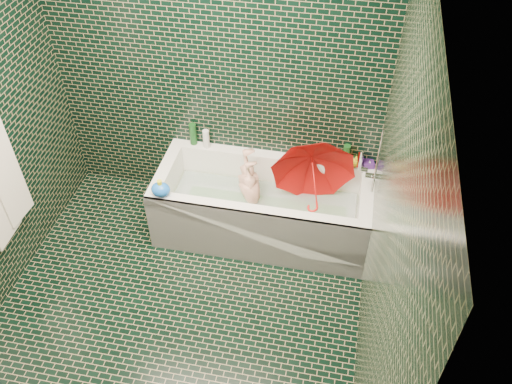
% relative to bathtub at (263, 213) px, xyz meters
% --- Properties ---
extents(floor, '(2.80, 2.80, 0.00)m').
position_rel_bathtub_xyz_m(floor, '(-0.45, -1.01, -0.21)').
color(floor, black).
rests_on(floor, ground).
extents(wall_back, '(2.80, 0.00, 2.80)m').
position_rel_bathtub_xyz_m(wall_back, '(-0.45, 0.39, 1.04)').
color(wall_back, black).
rests_on(wall_back, floor).
extents(wall_right, '(0.00, 2.80, 2.80)m').
position_rel_bathtub_xyz_m(wall_right, '(0.85, -1.01, 1.04)').
color(wall_right, black).
rests_on(wall_right, floor).
extents(bathtub, '(1.70, 0.75, 0.55)m').
position_rel_bathtub_xyz_m(bathtub, '(0.00, 0.00, 0.00)').
color(bathtub, white).
rests_on(bathtub, floor).
extents(bath_mat, '(1.35, 0.47, 0.01)m').
position_rel_bathtub_xyz_m(bath_mat, '(0.00, 0.02, -0.06)').
color(bath_mat, green).
rests_on(bath_mat, bathtub).
extents(water, '(1.48, 0.53, 0.00)m').
position_rel_bathtub_xyz_m(water, '(0.00, 0.02, 0.09)').
color(water, silver).
rests_on(water, bathtub).
extents(faucet, '(0.18, 0.19, 0.55)m').
position_rel_bathtub_xyz_m(faucet, '(0.81, 0.01, 0.56)').
color(faucet, silver).
rests_on(faucet, wall_right).
extents(child, '(0.90, 0.51, 0.26)m').
position_rel_bathtub_xyz_m(child, '(-0.10, 0.06, 0.10)').
color(child, '#DBA089').
rests_on(child, bathtub).
extents(umbrella, '(0.84, 0.84, 0.77)m').
position_rel_bathtub_xyz_m(umbrella, '(0.39, 0.04, 0.37)').
color(umbrella, red).
rests_on(umbrella, bathtub).
extents(soap_bottle_a, '(0.10, 0.10, 0.23)m').
position_rel_bathtub_xyz_m(soap_bottle_a, '(0.80, 0.32, 0.34)').
color(soap_bottle_a, white).
rests_on(soap_bottle_a, bathtub).
extents(soap_bottle_b, '(0.10, 0.11, 0.19)m').
position_rel_bathtub_xyz_m(soap_bottle_b, '(0.80, 0.31, 0.34)').
color(soap_bottle_b, '#451F74').
rests_on(soap_bottle_b, bathtub).
extents(soap_bottle_c, '(0.13, 0.13, 0.17)m').
position_rel_bathtub_xyz_m(soap_bottle_c, '(0.68, 0.36, 0.34)').
color(soap_bottle_c, '#134217').
rests_on(soap_bottle_c, bathtub).
extents(bottle_right_tall, '(0.06, 0.06, 0.20)m').
position_rel_bathtub_xyz_m(bottle_right_tall, '(0.61, 0.33, 0.44)').
color(bottle_right_tall, '#134217').
rests_on(bottle_right_tall, bathtub).
extents(bottle_right_pump, '(0.06, 0.06, 0.17)m').
position_rel_bathtub_xyz_m(bottle_right_pump, '(0.71, 0.32, 0.42)').
color(bottle_right_pump, silver).
rests_on(bottle_right_pump, bathtub).
extents(bottle_left_tall, '(0.08, 0.08, 0.19)m').
position_rel_bathtub_xyz_m(bottle_left_tall, '(-0.66, 0.36, 0.44)').
color(bottle_left_tall, '#134217').
rests_on(bottle_left_tall, bathtub).
extents(bottle_left_short, '(0.06, 0.06, 0.17)m').
position_rel_bathtub_xyz_m(bottle_left_short, '(-0.54, 0.33, 0.42)').
color(bottle_left_short, white).
rests_on(bottle_left_short, bathtub).
extents(rubber_duck, '(0.12, 0.09, 0.10)m').
position_rel_bathtub_xyz_m(rubber_duck, '(0.67, 0.33, 0.38)').
color(rubber_duck, yellow).
rests_on(rubber_duck, bathtub).
extents(bath_toy, '(0.14, 0.12, 0.14)m').
position_rel_bathtub_xyz_m(bath_toy, '(-0.72, -0.30, 0.40)').
color(bath_toy, blue).
rests_on(bath_toy, bathtub).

